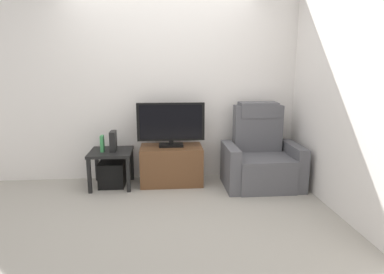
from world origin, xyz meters
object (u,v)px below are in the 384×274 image
(television, at_px, (171,124))
(side_table, at_px, (111,157))
(subwoofer_box, at_px, (112,174))
(book_upright, at_px, (102,144))
(game_console, at_px, (113,141))
(tv_stand, at_px, (171,165))
(recliner_armchair, at_px, (261,158))

(television, distance_m, side_table, 0.89)
(side_table, distance_m, subwoofer_box, 0.24)
(book_upright, xyz_separation_m, game_console, (0.14, 0.03, 0.02))
(subwoofer_box, bearing_deg, tv_stand, 3.73)
(tv_stand, xyz_separation_m, television, (0.00, 0.02, 0.56))
(television, bearing_deg, game_console, -175.41)
(recliner_armchair, distance_m, book_upright, 2.07)
(subwoofer_box, bearing_deg, television, 5.11)
(tv_stand, bearing_deg, subwoofer_box, -176.27)
(book_upright, bearing_deg, television, 5.82)
(recliner_armchair, xyz_separation_m, side_table, (-1.96, 0.11, 0.03))
(game_console, bearing_deg, subwoofer_box, -164.05)
(recliner_armchair, bearing_deg, television, 178.01)
(television, distance_m, recliner_armchair, 1.27)
(tv_stand, distance_m, book_upright, 0.94)
(side_table, bearing_deg, recliner_armchair, -3.31)
(tv_stand, relative_size, game_console, 3.18)
(side_table, bearing_deg, book_upright, -168.69)
(side_table, bearing_deg, tv_stand, 3.73)
(tv_stand, distance_m, game_console, 0.83)
(game_console, bearing_deg, side_table, -164.05)
(recliner_armchair, bearing_deg, book_upright, -175.71)
(side_table, height_order, subwoofer_box, side_table)
(tv_stand, height_order, side_table, tv_stand)
(television, distance_m, book_upright, 0.92)
(subwoofer_box, bearing_deg, book_upright, -168.69)
(recliner_armchair, relative_size, side_table, 2.00)
(television, bearing_deg, book_upright, -174.18)
(television, relative_size, subwoofer_box, 2.73)
(television, xyz_separation_m, side_table, (-0.78, -0.07, -0.41))
(tv_stand, distance_m, side_table, 0.80)
(tv_stand, bearing_deg, game_console, -176.86)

